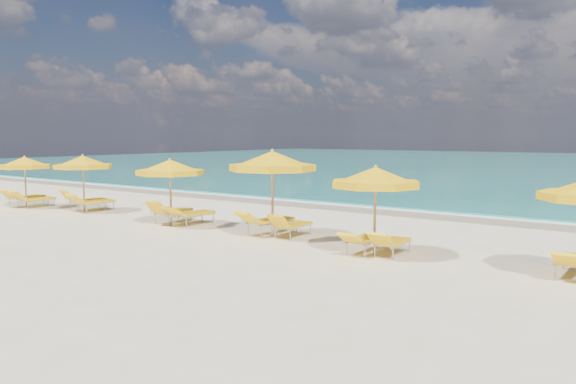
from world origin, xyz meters
The scene contains 21 objects.
ground_plane centered at (0.00, 0.00, 0.00)m, with size 120.00×120.00×0.00m, color beige.
ocean centered at (0.00, 48.00, 0.00)m, with size 120.00×80.00×0.30m, color #167C73.
wet_sand_band centered at (0.00, 7.40, 0.00)m, with size 120.00×2.60×0.01m, color tan.
foam_line centered at (0.00, 8.20, 0.00)m, with size 120.00×1.20×0.03m, color white.
whitecap_near centered at (-6.00, 17.00, 0.00)m, with size 14.00×0.36×0.05m, color white.
umbrella_0 centered at (-12.15, -0.43, 1.85)m, with size 2.57×2.57×2.17m.
umbrella_1 centered at (-9.02, 0.21, 1.93)m, with size 2.92×2.92×2.26m.
umbrella_2 centered at (-3.56, -0.23, 1.93)m, with size 2.47×2.47×2.26m.
umbrella_3 centered at (0.41, 0.14, 2.22)m, with size 3.10×3.10×2.61m.
umbrella_4 centered at (4.06, -0.42, 1.94)m, with size 2.45×2.45×2.28m.
lounger_0_left centered at (-12.55, -0.22, 0.23)m, with size 0.76×1.88×0.81m.
lounger_0_right centered at (-11.71, -0.20, 0.21)m, with size 0.68×1.72×0.80m.
lounger_1_left centered at (-9.40, 0.60, 0.23)m, with size 0.84×1.83×0.88m.
lounger_1_right centered at (-8.66, 0.45, 0.23)m, with size 0.69×1.88×0.80m.
lounger_2_left centered at (-4.05, 0.29, 0.23)m, with size 0.88×1.91×0.87m.
lounger_2_right centered at (-3.08, 0.33, 0.23)m, with size 0.68×1.92×0.75m.
lounger_3_left centered at (0.02, 0.48, 0.24)m, with size 0.95×2.09×0.83m.
lounger_3_right centered at (0.91, 0.48, 0.21)m, with size 0.64×1.69×0.79m.
lounger_4_left centered at (3.71, -0.26, 0.20)m, with size 0.62×1.75×0.67m.
lounger_4_right centered at (4.41, -0.15, 0.20)m, with size 0.59×1.62×0.72m.
lounger_5_left centered at (8.46, 0.18, 0.20)m, with size 0.59×1.70×0.69m.
Camera 1 is at (10.41, -12.94, 3.00)m, focal length 35.00 mm.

